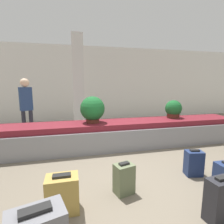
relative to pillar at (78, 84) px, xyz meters
The scene contains 11 objects.
ground_plane 3.98m from the pillar, 78.39° to the right, with size 18.00×18.00×0.00m, color #6B6051.
back_wall 1.97m from the pillar, 68.18° to the left, with size 18.00×0.06×3.20m.
carousel 2.33m from the pillar, 67.85° to the right, with size 7.14×0.93×0.65m.
pillar is the anchor object (origin of this frame).
suitcase_1 4.19m from the pillar, 62.73° to the right, with size 0.32×0.25×0.47m.
suitcase_2 4.89m from the pillar, 72.53° to the right, with size 0.39×0.23×0.55m.
suitcase_4 4.00m from the pillar, 82.97° to the right, with size 0.32×0.27×0.48m.
suitcase_6 4.17m from the pillar, 95.84° to the right, with size 0.40×0.26×0.50m.
potted_plant_0 1.90m from the pillar, 82.07° to the right, with size 0.60×0.60×0.65m.
potted_plant_1 3.12m from the pillar, 33.16° to the right, with size 0.46×0.46×0.50m.
traveler_0 1.71m from the pillar, 158.97° to the right, with size 0.37×0.31×1.75m.
Camera 1 is at (-0.99, -2.43, 1.60)m, focal length 28.00 mm.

